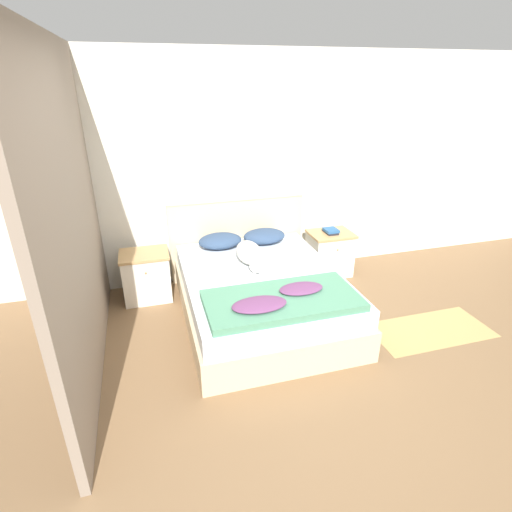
# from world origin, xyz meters

# --- Properties ---
(ground_plane) EXTENTS (16.00, 16.00, 0.00)m
(ground_plane) POSITION_xyz_m (0.00, 0.00, 0.00)
(ground_plane) COLOR brown
(wall_back) EXTENTS (9.00, 0.06, 2.55)m
(wall_back) POSITION_xyz_m (0.00, 2.13, 1.27)
(wall_back) COLOR silver
(wall_back) RESTS_ON ground_plane
(wall_side_left) EXTENTS (0.06, 3.10, 2.55)m
(wall_side_left) POSITION_xyz_m (-1.51, 1.05, 1.27)
(wall_side_left) COLOR gray
(wall_side_left) RESTS_ON ground_plane
(bed) EXTENTS (1.53, 1.94, 0.50)m
(bed) POSITION_xyz_m (0.04, 1.06, 0.25)
(bed) COLOR #C6B28E
(bed) RESTS_ON ground_plane
(headboard) EXTENTS (1.61, 0.06, 1.00)m
(headboard) POSITION_xyz_m (0.04, 2.06, 0.52)
(headboard) COLOR #C6B28E
(headboard) RESTS_ON ground_plane
(nightstand_left) EXTENTS (0.52, 0.42, 0.54)m
(nightstand_left) POSITION_xyz_m (-1.05, 1.79, 0.27)
(nightstand_left) COLOR silver
(nightstand_left) RESTS_ON ground_plane
(nightstand_right) EXTENTS (0.52, 0.42, 0.54)m
(nightstand_right) POSITION_xyz_m (1.14, 1.79, 0.27)
(nightstand_right) COLOR silver
(nightstand_right) RESTS_ON ground_plane
(pillow_left) EXTENTS (0.49, 0.35, 0.16)m
(pillow_left) POSITION_xyz_m (-0.22, 1.81, 0.58)
(pillow_left) COLOR navy
(pillow_left) RESTS_ON bed
(pillow_right) EXTENTS (0.49, 0.35, 0.16)m
(pillow_right) POSITION_xyz_m (0.30, 1.81, 0.58)
(pillow_right) COLOR navy
(pillow_right) RESTS_ON bed
(quilt) EXTENTS (1.31, 0.64, 0.12)m
(quilt) POSITION_xyz_m (0.03, 0.46, 0.54)
(quilt) COLOR #4C8466
(quilt) RESTS_ON bed
(dog) EXTENTS (0.25, 0.66, 0.20)m
(dog) POSITION_xyz_m (0.00, 1.34, 0.60)
(dog) COLOR silver
(dog) RESTS_ON bed
(book_stack) EXTENTS (0.16, 0.21, 0.05)m
(book_stack) POSITION_xyz_m (1.13, 1.79, 0.57)
(book_stack) COLOR #232328
(book_stack) RESTS_ON nightstand_right
(rug) EXTENTS (1.16, 0.56, 0.00)m
(rug) POSITION_xyz_m (1.56, 0.37, 0.00)
(rug) COLOR tan
(rug) RESTS_ON ground_plane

